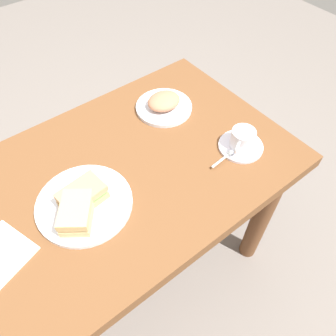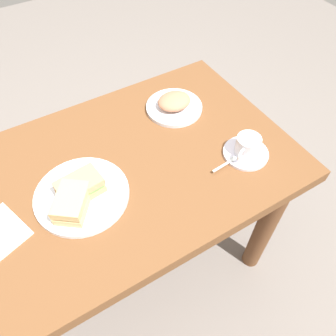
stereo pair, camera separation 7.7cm
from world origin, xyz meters
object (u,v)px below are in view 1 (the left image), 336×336
object	(u,v)px
spoon	(226,156)
side_plate	(164,107)
coffee_saucer	(241,146)
sandwich_plate	(84,204)
sandwich_back	(77,213)
coffee_cup	(242,138)
dining_table	(98,209)
sandwich_front	(82,196)

from	to	relation	value
spoon	side_plate	bearing A→B (deg)	-88.25
coffee_saucer	spoon	xyz separation A→B (m)	(0.07, 0.01, 0.01)
side_plate	coffee_saucer	bearing A→B (deg)	105.13
spoon	side_plate	xyz separation A→B (m)	(0.01, -0.31, -0.01)
sandwich_plate	side_plate	bearing A→B (deg)	-156.29
sandwich_plate	sandwich_back	xyz separation A→B (m)	(0.04, 0.04, 0.04)
sandwich_plate	sandwich_back	distance (m)	0.06
coffee_cup	dining_table	bearing A→B (deg)	-18.94
sandwich_plate	sandwich_front	bearing A→B (deg)	-136.09
sandwich_front	spoon	world-z (taller)	sandwich_front
coffee_saucer	side_plate	xyz separation A→B (m)	(0.08, -0.31, 0.00)
sandwich_front	spoon	size ratio (longest dim) A/B	1.35
sandwich_front	coffee_saucer	bearing A→B (deg)	166.85
spoon	side_plate	world-z (taller)	spoon
spoon	side_plate	distance (m)	0.31
dining_table	coffee_saucer	size ratio (longest dim) A/B	8.92
sandwich_plate	spoon	size ratio (longest dim) A/B	2.80
dining_table	coffee_saucer	xyz separation A→B (m)	(-0.47, 0.16, 0.13)
sandwich_back	coffee_saucer	xyz separation A→B (m)	(-0.55, 0.08, -0.04)
dining_table	sandwich_back	distance (m)	0.20
sandwich_front	coffee_saucer	distance (m)	0.53
sandwich_back	side_plate	distance (m)	0.52
sandwich_front	spoon	xyz separation A→B (m)	(-0.44, 0.13, -0.03)
sandwich_plate	coffee_saucer	bearing A→B (deg)	167.21
dining_table	spoon	size ratio (longest dim) A/B	13.23
coffee_saucer	coffee_cup	xyz separation A→B (m)	(0.00, 0.00, 0.04)
sandwich_front	sandwich_back	bearing A→B (deg)	45.73
dining_table	side_plate	size ratio (longest dim) A/B	6.39
sandwich_back	spoon	size ratio (longest dim) A/B	1.44
sandwich_front	sandwich_back	size ratio (longest dim) A/B	0.94
sandwich_back	coffee_cup	xyz separation A→B (m)	(-0.55, 0.08, 0.00)
sandwich_plate	spoon	xyz separation A→B (m)	(-0.44, 0.12, 0.01)
dining_table	sandwich_front	world-z (taller)	sandwich_front
dining_table	sandwich_front	xyz separation A→B (m)	(0.04, 0.04, 0.16)
dining_table	sandwich_back	size ratio (longest dim) A/B	9.18
sandwich_front	sandwich_back	world-z (taller)	sandwich_back
sandwich_front	sandwich_plate	bearing A→B (deg)	43.91
coffee_cup	sandwich_back	bearing A→B (deg)	-8.29
dining_table	side_plate	distance (m)	0.43
sandwich_back	spoon	xyz separation A→B (m)	(-0.48, 0.09, -0.03)
sandwich_back	spoon	bearing A→B (deg)	169.86
dining_table	side_plate	world-z (taller)	side_plate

